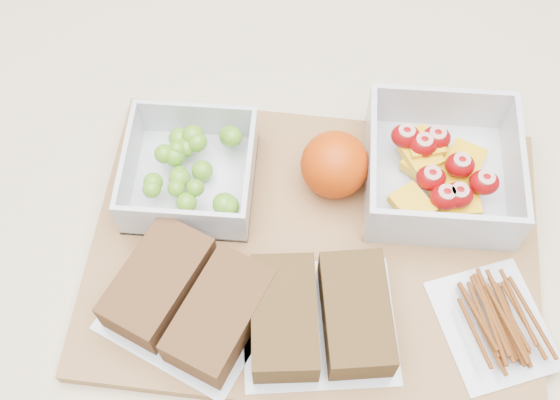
# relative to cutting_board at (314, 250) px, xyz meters

# --- Properties ---
(counter) EXTENTS (1.20, 0.90, 0.90)m
(counter) POSITION_rel_cutting_board_xyz_m (-0.03, 0.03, -0.46)
(counter) COLOR beige
(counter) RESTS_ON ground
(cutting_board) EXTENTS (0.43, 0.32, 0.02)m
(cutting_board) POSITION_rel_cutting_board_xyz_m (0.00, 0.00, 0.00)
(cutting_board) COLOR #9B6E40
(cutting_board) RESTS_ON counter
(grape_container) EXTENTS (0.12, 0.12, 0.05)m
(grape_container) POSITION_rel_cutting_board_xyz_m (-0.12, 0.06, 0.03)
(grape_container) COLOR silver
(grape_container) RESTS_ON cutting_board
(fruit_container) EXTENTS (0.14, 0.14, 0.06)m
(fruit_container) POSITION_rel_cutting_board_xyz_m (0.12, 0.08, 0.03)
(fruit_container) COLOR silver
(fruit_container) RESTS_ON cutting_board
(orange) EXTENTS (0.07, 0.07, 0.07)m
(orange) POSITION_rel_cutting_board_xyz_m (0.01, 0.07, 0.04)
(orange) COLOR #C63C04
(orange) RESTS_ON cutting_board
(sandwich_bag_left) EXTENTS (0.18, 0.17, 0.04)m
(sandwich_bag_left) POSITION_rel_cutting_board_xyz_m (-0.11, -0.07, 0.03)
(sandwich_bag_left) COLOR silver
(sandwich_bag_left) RESTS_ON cutting_board
(sandwich_bag_center) EXTENTS (0.15, 0.14, 0.04)m
(sandwich_bag_center) POSITION_rel_cutting_board_xyz_m (0.01, -0.08, 0.03)
(sandwich_bag_center) COLOR silver
(sandwich_bag_center) RESTS_ON cutting_board
(pretzel_bag) EXTENTS (0.12, 0.13, 0.02)m
(pretzel_bag) POSITION_rel_cutting_board_xyz_m (0.16, -0.07, 0.02)
(pretzel_bag) COLOR silver
(pretzel_bag) RESTS_ON cutting_board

